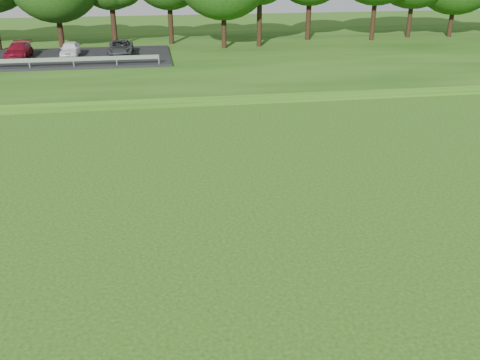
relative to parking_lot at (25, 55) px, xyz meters
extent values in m
cube|color=#1A460D|center=(23.54, 1.19, -0.73)|extent=(130.00, 30.00, 0.60)
cube|color=gray|center=(23.54, -12.81, -1.01)|extent=(130.00, 1.60, 0.04)
cube|color=black|center=(-0.46, 0.19, -0.34)|extent=(24.00, 9.00, 0.18)
imported|color=maroon|center=(-0.46, 0.19, 0.35)|extent=(1.68, 4.14, 1.20)
imported|color=white|center=(3.54, 0.19, 0.35)|extent=(1.42, 3.52, 1.20)
imported|color=#3A3B40|center=(7.54, 0.19, 0.35)|extent=(1.99, 4.32, 1.20)
camera|label=1|loc=(9.97, -45.39, 7.67)|focal=40.00mm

